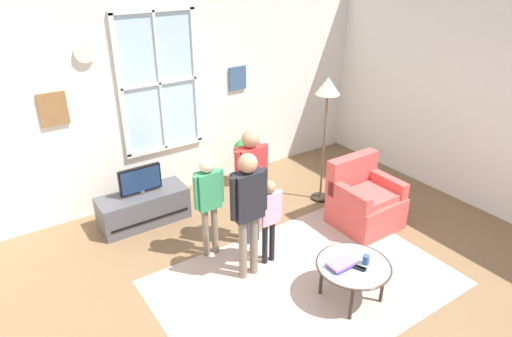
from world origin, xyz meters
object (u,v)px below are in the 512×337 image
Objects in this scene: floor_lamp at (327,99)px; armchair at (364,201)px; remote_near_books at (358,268)px; potted_plant_by_window at (246,157)px; person_pink_shirt at (269,213)px; cup at (366,260)px; book_stack at (341,264)px; person_red_shirt at (251,175)px; remote_near_cup at (359,267)px; person_green_shirt at (208,196)px; television at (140,180)px; person_black_shirt at (248,203)px; coffee_table at (353,267)px; tv_stand at (144,208)px.

armchair is at bearing -88.77° from floor_lamp.
remote_near_books is 0.19× the size of potted_plant_by_window.
cup is at bearing -65.80° from person_pink_shirt.
book_stack reaches higher than remote_near_books.
armchair is 1.43m from cup.
floor_lamp is (1.41, 0.33, 0.57)m from person_red_shirt.
remote_near_books is 1.00× the size of remote_near_cup.
person_red_shirt is at bearing -166.92° from floor_lamp.
person_red_shirt is 1.17× the size of person_green_shirt.
person_red_shirt reaches higher than person_green_shirt.
book_stack is at bearing -63.98° from person_green_shirt.
television reaches higher than cup.
potted_plant_by_window reaches higher than cup.
person_red_shirt is at bearing 54.06° from person_black_shirt.
armchair is 2.07m from person_green_shirt.
person_green_shirt is (-0.82, 1.46, 0.38)m from coffee_table.
person_red_shirt is (-0.30, 1.48, 0.48)m from remote_near_cup.
book_stack is at bearing -76.44° from person_pink_shirt.
armchair is 6.21× the size of remote_near_cup.
potted_plant_by_window reaches higher than remote_near_books.
person_pink_shirt is at bearing 114.20° from cup.
floor_lamp is at bearing 27.73° from person_pink_shirt.
armchair is 1.47m from coffee_table.
tv_stand is 8.08× the size of remote_near_books.
remote_near_books is (-1.15, -1.00, 0.10)m from armchair.
person_black_shirt is at bearing 122.39° from book_stack.
armchair is at bearing 41.70° from remote_near_cup.
tv_stand is at bearing 113.32° from book_stack.
remote_near_books is at bearing -65.55° from television.
floor_lamp is (1.78, 0.84, 0.57)m from person_black_shirt.
person_black_shirt is (-0.53, 0.84, 0.47)m from book_stack.
potted_plant_by_window is 1.56m from floor_lamp.
remote_near_cup is (1.21, -2.62, -0.19)m from television.
cup is at bearing -97.49° from potted_plant_by_window.
armchair reaches higher than tv_stand.
potted_plant_by_window is (1.68, 0.16, -0.17)m from television.
person_black_shirt reaches higher than person_pink_shirt.
person_green_shirt is (-0.80, 1.53, 0.35)m from remote_near_books.
floor_lamp reaches higher than person_red_shirt.
person_pink_shirt is (-0.22, 0.91, 0.20)m from book_stack.
armchair is 8.95× the size of cup.
book_stack is 0.17m from remote_near_books.
cup reaches higher than book_stack.
coffee_table is at bearing -70.13° from person_pink_shirt.
cup is 0.13m from remote_near_books.
cup is at bearing -26.57° from coffee_table.
coffee_table is 0.52× the size of person_black_shirt.
coffee_table is (-1.13, -0.93, 0.07)m from armchair.
person_green_shirt is at bearing 119.20° from coffee_table.
book_stack is at bearing -57.61° from person_black_shirt.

